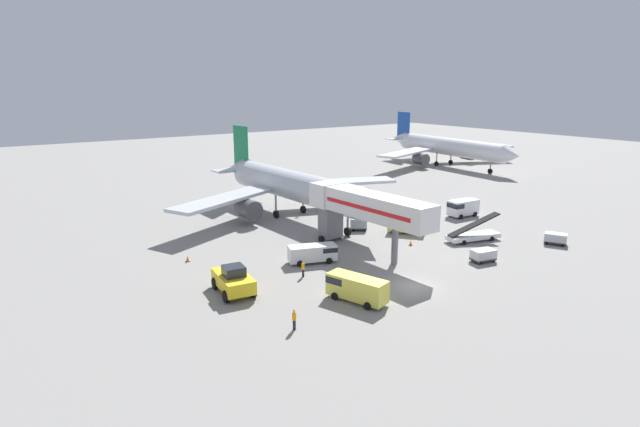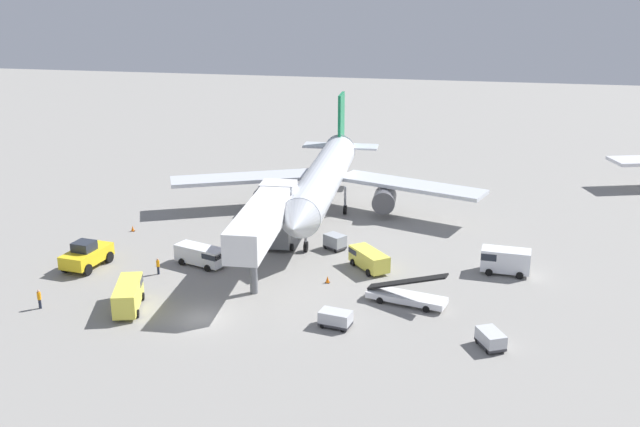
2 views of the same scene
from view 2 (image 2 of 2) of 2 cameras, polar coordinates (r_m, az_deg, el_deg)
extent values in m
plane|color=gray|center=(61.89, -9.18, -8.06)|extent=(300.00, 300.00, 0.00)
cylinder|color=silver|center=(84.40, 0.23, 2.66)|extent=(5.35, 28.84, 4.14)
cone|color=silver|center=(69.28, -1.84, -0.81)|extent=(4.20, 3.57, 4.06)
cone|color=silver|center=(100.65, 1.74, 5.35)|extent=(4.16, 5.45, 3.94)
cube|color=#147A47|center=(98.60, 1.66, 7.36)|extent=(0.53, 4.16, 6.63)
cube|color=silver|center=(98.67, 3.05, 5.20)|extent=(5.10, 3.23, 0.24)
cube|color=silver|center=(99.31, 0.18, 5.31)|extent=(5.10, 3.23, 0.24)
cube|color=silver|center=(86.16, 7.06, 2.20)|extent=(17.84, 9.77, 0.44)
cube|color=silver|center=(89.04, -5.88, 2.76)|extent=(17.62, 11.00, 0.44)
cylinder|color=#4C4C51|center=(85.74, 5.01, 1.07)|extent=(2.78, 3.54, 2.64)
cylinder|color=#4C4C51|center=(87.78, -4.15, 1.49)|extent=(2.78, 3.54, 2.64)
cylinder|color=gray|center=(74.66, -1.11, -1.56)|extent=(0.28, 0.28, 2.83)
cylinder|color=black|center=(75.15, -1.11, -2.57)|extent=(0.40, 1.11, 1.10)
cylinder|color=gray|center=(86.45, 1.96, 1.19)|extent=(0.28, 0.28, 2.83)
cylinder|color=black|center=(86.87, 1.95, 0.29)|extent=(0.40, 1.11, 1.10)
cylinder|color=gray|center=(87.15, -1.15, 1.33)|extent=(0.28, 0.28, 2.83)
cylinder|color=black|center=(87.56, -1.14, 0.44)|extent=(0.40, 1.11, 1.10)
cube|color=silver|center=(66.80, -4.66, -0.63)|extent=(3.85, 15.46, 2.70)
cube|color=red|center=(67.15, -5.92, -0.57)|extent=(0.75, 12.85, 0.44)
cube|color=silver|center=(74.49, -3.25, 1.37)|extent=(3.60, 2.99, 2.84)
cube|color=#232833|center=(75.64, -3.06, 1.83)|extent=(3.31, 0.42, 0.90)
cube|color=slate|center=(74.95, -3.30, -1.18)|extent=(2.65, 1.94, 3.92)
cylinder|color=black|center=(75.90, -4.32, -2.53)|extent=(0.34, 0.82, 0.80)
cylinder|color=black|center=(75.35, -2.21, -2.65)|extent=(0.34, 0.82, 0.80)
cylinder|color=slate|center=(65.24, -5.18, -4.41)|extent=(0.70, 0.70, 4.32)
cube|color=yellow|center=(74.49, -17.62, -3.14)|extent=(3.29, 5.61, 1.24)
cube|color=#232833|center=(73.93, -17.82, -2.43)|extent=(2.05, 2.03, 0.90)
cylinder|color=black|center=(72.72, -17.59, -4.17)|extent=(0.54, 1.14, 1.10)
cylinder|color=black|center=(74.18, -19.13, -3.90)|extent=(0.54, 1.14, 1.10)
cylinder|color=black|center=(75.29, -16.05, -3.26)|extent=(0.54, 1.14, 1.10)
cylinder|color=black|center=(76.70, -17.57, -3.02)|extent=(0.54, 1.14, 1.10)
cube|color=white|center=(63.96, 6.72, -6.48)|extent=(7.13, 3.49, 0.55)
cube|color=black|center=(63.36, 6.76, -5.26)|extent=(6.97, 2.63, 2.38)
cylinder|color=black|center=(64.36, 8.72, -6.68)|extent=(0.63, 0.35, 0.60)
cylinder|color=black|center=(62.72, 8.23, -7.34)|extent=(0.63, 0.35, 0.60)
cylinder|color=black|center=(65.47, 5.25, -6.10)|extent=(0.63, 0.35, 0.60)
cylinder|color=black|center=(63.86, 4.68, -6.73)|extent=(0.63, 0.35, 0.60)
cube|color=white|center=(72.42, -9.26, -3.16)|extent=(5.46, 3.43, 1.63)
cube|color=#1E232D|center=(71.24, -8.19, -3.16)|extent=(2.17, 2.31, 0.52)
cylinder|color=black|center=(72.38, -7.81, -3.75)|extent=(0.75, 0.54, 0.68)
cylinder|color=black|center=(71.11, -8.69, -4.19)|extent=(0.75, 0.54, 0.68)
cylinder|color=black|center=(74.29, -9.74, -3.26)|extent=(0.75, 0.54, 0.68)
cylinder|color=black|center=(73.06, -10.63, -3.69)|extent=(0.75, 0.54, 0.68)
cube|color=#E5DB4C|center=(70.69, 3.83, -3.52)|extent=(4.43, 4.86, 1.57)
cube|color=#1E232D|center=(71.85, 3.17, -2.84)|extent=(2.42, 2.37, 0.50)
cylinder|color=black|center=(71.71, 2.60, -3.80)|extent=(0.69, 0.74, 0.68)
cylinder|color=black|center=(72.56, 3.82, -3.56)|extent=(0.69, 0.74, 0.68)
cylinder|color=black|center=(69.37, 3.81, -4.60)|extent=(0.69, 0.74, 0.68)
cylinder|color=black|center=(70.24, 5.06, -4.33)|extent=(0.69, 0.74, 0.68)
cube|color=#E5DB4C|center=(64.35, -14.66, -6.14)|extent=(3.42, 5.84, 1.97)
cube|color=#1E232D|center=(65.89, -14.45, -5.13)|extent=(2.32, 2.25, 0.63)
cylinder|color=black|center=(66.42, -15.15, -6.28)|extent=(0.52, 0.75, 0.68)
cylinder|color=black|center=(66.14, -13.62, -6.26)|extent=(0.52, 0.75, 0.68)
cylinder|color=black|center=(63.35, -15.61, -7.55)|extent=(0.52, 0.75, 0.68)
cylinder|color=black|center=(63.06, -14.01, -7.53)|extent=(0.52, 0.75, 0.68)
cube|color=white|center=(71.66, 14.19, -3.52)|extent=(4.65, 2.39, 2.11)
cube|color=#1E232D|center=(71.54, 12.99, -3.06)|extent=(1.60, 2.18, 0.67)
cylinder|color=black|center=(71.15, 12.97, -4.45)|extent=(0.71, 0.42, 0.68)
cylinder|color=black|center=(72.97, 13.07, -3.88)|extent=(0.71, 0.42, 0.68)
cylinder|color=black|center=(71.11, 15.22, -4.64)|extent=(0.71, 0.42, 0.68)
cylinder|color=black|center=(72.93, 15.26, -4.07)|extent=(0.71, 0.42, 0.68)
cube|color=#38383D|center=(58.09, 13.06, -9.82)|extent=(2.42, 2.85, 0.22)
cube|color=silver|center=(57.83, 13.10, -9.31)|extent=(2.42, 2.85, 0.94)
cylinder|color=black|center=(58.51, 12.06, -9.65)|extent=(0.27, 0.38, 0.36)
cylinder|color=black|center=(59.11, 13.25, -9.45)|extent=(0.27, 0.38, 0.36)
cylinder|color=black|center=(57.19, 12.85, -10.40)|extent=(0.27, 0.38, 0.36)
cylinder|color=black|center=(57.79, 14.06, -10.18)|extent=(0.27, 0.38, 0.36)
cube|color=#38383D|center=(75.87, 1.16, -2.58)|extent=(2.54, 2.39, 0.22)
cube|color=#999EA5|center=(75.62, 1.17, -2.08)|extent=(2.54, 2.39, 1.18)
cylinder|color=black|center=(75.94, 0.41, -2.64)|extent=(0.36, 0.30, 0.36)
cylinder|color=black|center=(76.84, 1.14, -2.40)|extent=(0.36, 0.30, 0.36)
cylinder|color=black|center=(74.98, 1.19, -2.92)|extent=(0.36, 0.30, 0.36)
cylinder|color=black|center=(75.89, 1.91, -2.67)|extent=(0.36, 0.30, 0.36)
cube|color=#38383D|center=(59.74, 1.21, -8.51)|extent=(2.75, 1.94, 0.22)
cube|color=silver|center=(59.48, 1.21, -8.01)|extent=(2.75, 1.94, 0.93)
cylinder|color=black|center=(60.08, 2.24, -8.47)|extent=(0.38, 0.19, 0.36)
cylinder|color=black|center=(58.93, 1.77, -9.02)|extent=(0.38, 0.19, 0.36)
cylinder|color=black|center=(60.64, 0.66, -8.19)|extent=(0.38, 0.19, 0.36)
cylinder|color=black|center=(59.50, 0.16, -8.73)|extent=(0.38, 0.19, 0.36)
cylinder|color=#1E2333|center=(67.09, -20.88, -6.56)|extent=(0.34, 0.34, 0.82)
cylinder|color=orange|center=(66.80, -20.95, -5.99)|extent=(0.46, 0.46, 0.65)
sphere|color=tan|center=(66.63, -20.99, -5.63)|extent=(0.22, 0.22, 0.22)
cylinder|color=#1E2333|center=(71.30, -12.42, -4.32)|extent=(0.27, 0.27, 0.77)
cylinder|color=orange|center=(71.05, -12.46, -3.81)|extent=(0.36, 0.36, 0.61)
sphere|color=tan|center=(70.90, -12.48, -3.49)|extent=(0.21, 0.21, 0.21)
cube|color=black|center=(67.89, 0.58, -5.38)|extent=(0.43, 0.43, 0.03)
cone|color=orange|center=(67.76, 0.59, -5.12)|extent=(0.36, 0.36, 0.63)
cube|color=black|center=(83.83, -14.30, -1.33)|extent=(0.43, 0.43, 0.03)
cone|color=orange|center=(83.72, -14.32, -1.12)|extent=(0.36, 0.36, 0.63)
camera|label=1|loc=(58.21, -57.41, 1.48)|focal=28.81mm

